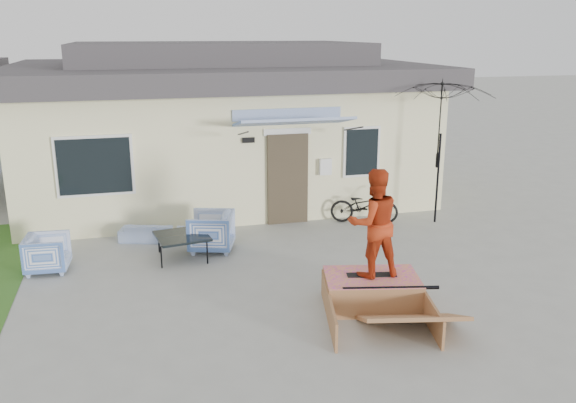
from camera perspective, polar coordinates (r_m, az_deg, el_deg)
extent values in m
plane|color=#969790|center=(9.79, 1.03, -10.28)|extent=(90.00, 90.00, 0.00)
cube|color=beige|center=(16.86, -6.45, 6.16)|extent=(10.00, 7.00, 3.00)
cube|color=#35343B|center=(16.66, -6.64, 12.10)|extent=(10.80, 7.80, 0.50)
cube|color=#35343B|center=(16.63, -6.70, 13.99)|extent=(7.50, 4.50, 0.60)
cube|color=#3E3223|center=(13.75, -0.03, 2.13)|extent=(0.95, 0.08, 2.10)
cube|color=white|center=(13.22, -17.95, 3.24)|extent=(1.60, 0.06, 1.30)
cube|color=white|center=(14.20, 7.02, 4.73)|extent=(0.90, 0.06, 1.20)
cube|color=#3761B2|center=(13.00, 0.55, 7.62)|extent=(2.50, 1.09, 0.29)
imported|color=#3761B2|center=(13.11, -12.89, -2.57)|extent=(1.38, 0.77, 0.52)
imported|color=#3761B2|center=(12.01, -21.97, -4.44)|extent=(0.76, 0.80, 0.77)
imported|color=#3761B2|center=(12.27, -7.36, -2.66)|extent=(1.02, 1.06, 0.88)
cube|color=black|center=(12.00, -10.04, -4.24)|extent=(1.11, 1.11, 0.48)
imported|color=black|center=(14.01, 7.30, -0.05)|extent=(1.67, 1.08, 1.01)
cylinder|color=black|center=(14.24, 14.08, 2.14)|extent=(0.05, 0.05, 2.10)
imported|color=black|center=(14.10, 14.27, 4.90)|extent=(2.69, 2.56, 0.90)
cube|color=black|center=(9.87, 7.97, -6.88)|extent=(0.83, 0.36, 0.05)
imported|color=#B03112|center=(9.55, 8.18, -1.86)|extent=(0.86, 0.67, 1.76)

